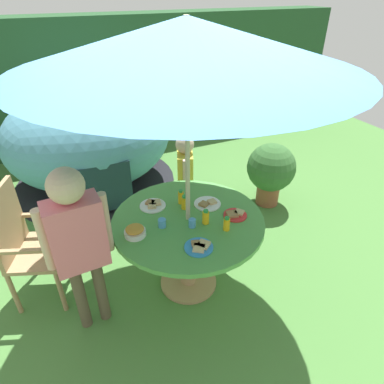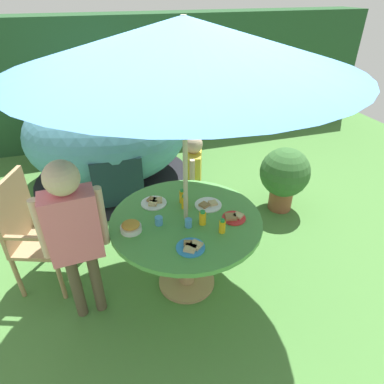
% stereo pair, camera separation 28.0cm
% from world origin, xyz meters
% --- Properties ---
extents(ground_plane, '(10.00, 10.00, 0.02)m').
position_xyz_m(ground_plane, '(0.00, 0.00, -0.01)').
color(ground_plane, '#477A38').
extents(hedge_backdrop, '(9.00, 0.70, 2.01)m').
position_xyz_m(hedge_backdrop, '(0.00, 3.79, 1.00)').
color(hedge_backdrop, '#234C28').
rests_on(hedge_backdrop, ground_plane).
extents(garden_table, '(1.26, 1.26, 0.75)m').
position_xyz_m(garden_table, '(0.00, 0.00, 0.60)').
color(garden_table, tan).
rests_on(garden_table, ground_plane).
extents(patio_umbrella, '(2.27, 2.27, 2.25)m').
position_xyz_m(patio_umbrella, '(0.00, 0.00, 2.09)').
color(patio_umbrella, '#B7AD8C').
rests_on(patio_umbrella, ground_plane).
extents(wooden_chair, '(0.57, 0.63, 1.07)m').
position_xyz_m(wooden_chair, '(-1.27, 0.48, 0.60)').
color(wooden_chair, tan).
rests_on(wooden_chair, ground_plane).
extents(dome_tent, '(2.20, 2.20, 1.35)m').
position_xyz_m(dome_tent, '(-0.42, 2.27, 0.67)').
color(dome_tent, teal).
rests_on(dome_tent, ground_plane).
extents(potted_plant, '(0.59, 0.59, 0.80)m').
position_xyz_m(potted_plant, '(1.47, 0.83, 0.47)').
color(potted_plant, brown).
rests_on(potted_plant, ground_plane).
extents(child_in_yellow_shirt, '(0.26, 0.36, 1.12)m').
position_xyz_m(child_in_yellow_shirt, '(0.33, 0.83, 0.71)').
color(child_in_yellow_shirt, brown).
rests_on(child_in_yellow_shirt, ground_plane).
extents(child_in_pink_shirt, '(0.48, 0.24, 1.44)m').
position_xyz_m(child_in_pink_shirt, '(-0.87, -0.06, 0.92)').
color(child_in_pink_shirt, brown).
rests_on(child_in_pink_shirt, ground_plane).
extents(snack_bowl, '(0.17, 0.17, 0.08)m').
position_xyz_m(snack_bowl, '(-0.46, -0.03, 0.79)').
color(snack_bowl, white).
rests_on(snack_bowl, garden_table).
extents(plate_far_right, '(0.21, 0.21, 0.03)m').
position_xyz_m(plate_far_right, '(-0.07, -0.36, 0.77)').
color(plate_far_right, '#338CD8').
rests_on(plate_far_right, garden_table).
extents(plate_mid_left, '(0.24, 0.24, 0.03)m').
position_xyz_m(plate_mid_left, '(0.24, 0.12, 0.76)').
color(plate_mid_left, white).
rests_on(plate_mid_left, garden_table).
extents(plate_back_edge, '(0.23, 0.23, 0.03)m').
position_xyz_m(plate_back_edge, '(-0.21, 0.29, 0.76)').
color(plate_back_edge, white).
rests_on(plate_back_edge, garden_table).
extents(plate_far_left, '(0.20, 0.20, 0.03)m').
position_xyz_m(plate_far_left, '(0.37, -0.13, 0.76)').
color(plate_far_left, red).
rests_on(plate_far_left, garden_table).
extents(juice_bottle_near_left, '(0.06, 0.06, 0.13)m').
position_xyz_m(juice_bottle_near_left, '(0.03, 0.15, 0.81)').
color(juice_bottle_near_left, yellow).
rests_on(juice_bottle_near_left, garden_table).
extents(juice_bottle_near_right, '(0.05, 0.05, 0.13)m').
position_xyz_m(juice_bottle_near_right, '(0.04, 0.24, 0.82)').
color(juice_bottle_near_right, yellow).
rests_on(juice_bottle_near_right, garden_table).
extents(juice_bottle_center_front, '(0.05, 0.05, 0.12)m').
position_xyz_m(juice_bottle_center_front, '(0.22, -0.26, 0.81)').
color(juice_bottle_center_front, yellow).
rests_on(juice_bottle_center_front, garden_table).
extents(juice_bottle_center_back, '(0.06, 0.06, 0.13)m').
position_xyz_m(juice_bottle_center_back, '(0.11, -0.11, 0.81)').
color(juice_bottle_center_back, yellow).
rests_on(juice_bottle_center_back, garden_table).
extents(cup_near, '(0.06, 0.06, 0.07)m').
position_xyz_m(cup_near, '(-0.01, -0.11, 0.79)').
color(cup_near, '#4C99D8').
rests_on(cup_near, garden_table).
extents(cup_far, '(0.06, 0.06, 0.07)m').
position_xyz_m(cup_far, '(-0.23, -0.01, 0.79)').
color(cup_far, '#4C99D8').
rests_on(cup_far, garden_table).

